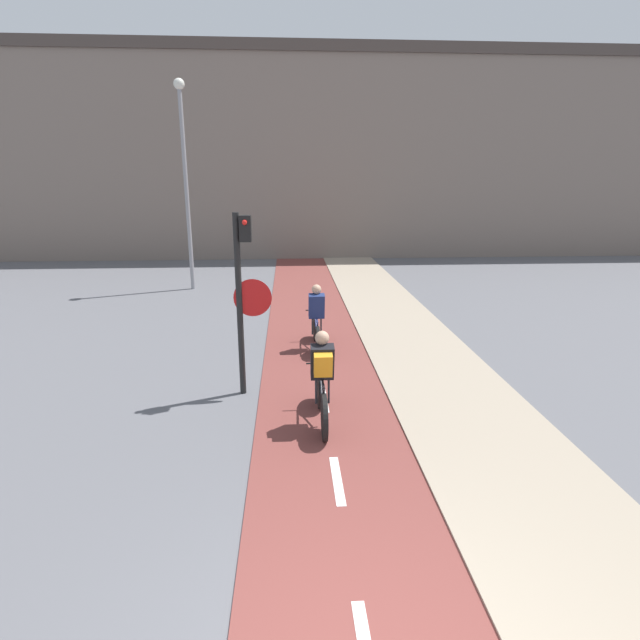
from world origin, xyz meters
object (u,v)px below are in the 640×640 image
at_px(traffic_light_pole, 243,286).
at_px(cyclist_near, 322,382).
at_px(cyclist_far, 316,321).
at_px(street_lamp_far, 185,166).

distance_m(traffic_light_pole, cyclist_near, 2.24).
relative_size(traffic_light_pole, cyclist_far, 1.81).
bearing_deg(street_lamp_far, cyclist_near, -69.61).
xyz_separation_m(traffic_light_pole, street_lamp_far, (-2.66, 9.34, 2.23)).
bearing_deg(cyclist_far, traffic_light_pole, -120.09).
height_order(street_lamp_far, cyclist_far, street_lamp_far).
distance_m(street_lamp_far, cyclist_far, 8.78).
distance_m(traffic_light_pole, cyclist_far, 3.12).
distance_m(cyclist_near, cyclist_far, 3.73).
bearing_deg(cyclist_far, cyclist_near, -91.89).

